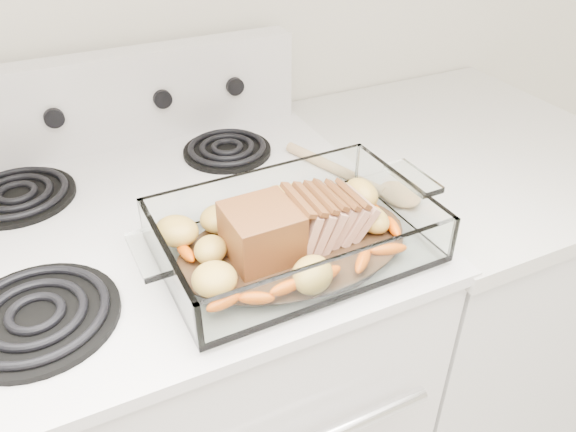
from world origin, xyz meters
name	(u,v)px	position (x,y,z in m)	size (l,w,h in m)	color
electric_range	(182,398)	(0.00, 1.66, 0.48)	(0.78, 0.70, 1.12)	white
counter_right	(439,306)	(0.67, 1.66, 0.47)	(0.58, 0.68, 0.93)	silver
baking_dish	(294,239)	(0.17, 1.47, 0.96)	(0.38, 0.25, 0.07)	white
pork_roast	(286,227)	(0.15, 1.47, 0.99)	(0.22, 0.10, 0.08)	brown
roast_vegetables	(282,224)	(0.16, 1.51, 0.97)	(0.33, 0.18, 0.04)	#DC4E00
wooden_spoon	(372,182)	(0.37, 1.59, 0.95)	(0.14, 0.28, 0.02)	tan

